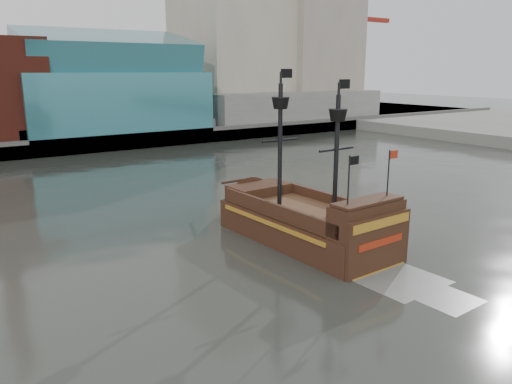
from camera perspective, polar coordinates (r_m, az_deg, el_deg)
ground at (r=26.12m, az=15.37°, el=-15.12°), size 400.00×400.00×0.00m
promenade_far at (r=108.52m, az=-24.67°, el=6.51°), size 220.00×60.00×2.00m
seawall at (r=79.76m, az=-20.96°, el=4.87°), size 220.00×1.00×2.60m
skyline at (r=102.37m, az=-22.26°, el=19.64°), size 149.00×45.00×62.00m
crane_a at (r=136.60m, az=11.29°, el=16.35°), size 22.50×4.00×32.25m
crane_b at (r=150.32m, az=11.10°, el=14.75°), size 19.10×4.00×26.25m
pirate_ship at (r=36.86m, az=5.78°, el=-3.96°), size 6.28×18.10×13.40m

